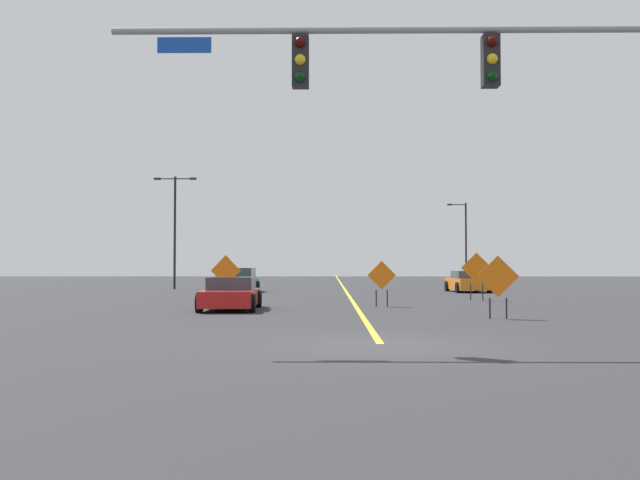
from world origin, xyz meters
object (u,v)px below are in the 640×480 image
traffic_signal_assembly (591,81)px  car_green_approaching (241,281)px  construction_sign_left_shoulder (382,278)px  construction_sign_median_near (477,270)px  street_lamp_near_right (175,223)px  construction_sign_right_lane (226,272)px  car_orange_distant (468,282)px  street_lamp_far_left (464,239)px  construction_sign_median_far (498,279)px  car_red_passing (231,294)px

traffic_signal_assembly → car_green_approaching: traffic_signal_assembly is taller
construction_sign_left_shoulder → car_green_approaching: size_ratio=0.41×
construction_sign_median_near → street_lamp_near_right: bearing=136.4°
construction_sign_left_shoulder → construction_sign_right_lane: bearing=146.8°
construction_sign_left_shoulder → car_orange_distant: bearing=68.6°
traffic_signal_assembly → street_lamp_far_left: street_lamp_far_left is taller
construction_sign_median_far → car_green_approaching: bearing=114.6°
construction_sign_median_near → car_red_passing: 12.59m
traffic_signal_assembly → construction_sign_median_near: traffic_signal_assembly is taller
traffic_signal_assembly → street_lamp_near_right: street_lamp_near_right is taller
traffic_signal_assembly → street_lamp_near_right: size_ratio=2.00×
street_lamp_far_left → construction_sign_left_shoulder: 38.22m
car_red_passing → traffic_signal_assembly: bearing=-52.8°
construction_sign_left_shoulder → car_green_approaching: bearing=114.7°
construction_sign_median_near → car_orange_distant: 11.13m
street_lamp_far_left → street_lamp_near_right: bearing=-146.2°
traffic_signal_assembly → construction_sign_median_far: 8.25m
car_red_passing → car_green_approaching: size_ratio=1.08×
car_red_passing → construction_sign_left_shoulder: bearing=20.6°
construction_sign_right_lane → car_green_approaching: (-0.77, 11.78, -0.60)m
construction_sign_left_shoulder → construction_sign_median_near: construction_sign_median_near is taller
construction_sign_right_lane → car_orange_distant: bearing=42.3°
traffic_signal_assembly → construction_sign_median_far: traffic_signal_assembly is taller
car_orange_distant → traffic_signal_assembly: bearing=-95.9°
street_lamp_far_left → construction_sign_median_far: size_ratio=3.84×
street_lamp_near_right → construction_sign_median_far: 32.43m
street_lamp_far_left → construction_sign_median_near: bearing=-99.4°
car_orange_distant → construction_sign_left_shoulder: bearing=-111.4°
traffic_signal_assembly → construction_sign_left_shoulder: bearing=103.4°
street_lamp_far_left → construction_sign_left_shoulder: size_ratio=4.08×
car_red_passing → car_orange_distant: car_orange_distant is taller
street_lamp_far_left → construction_sign_median_far: bearing=-99.1°
street_lamp_far_left → car_orange_distant: bearing=-99.9°
street_lamp_far_left → car_orange_distant: (-3.59, -20.62, -3.37)m
car_green_approaching → traffic_signal_assembly: bearing=-70.3°
construction_sign_left_shoulder → construction_sign_median_near: size_ratio=0.81×
construction_sign_right_lane → car_green_approaching: 11.82m
traffic_signal_assembly → construction_sign_right_lane: traffic_signal_assembly is taller
street_lamp_near_right → construction_sign_median_near: size_ratio=3.54×
construction_sign_median_near → car_orange_distant: (1.65, 10.98, -0.77)m
traffic_signal_assembly → street_lamp_far_left: (6.67, 50.49, -1.29)m
construction_sign_left_shoulder → traffic_signal_assembly: bearing=-76.6°
traffic_signal_assembly → construction_sign_median_far: bearing=92.2°
construction_sign_median_far → car_orange_distant: bearing=81.6°
construction_sign_left_shoulder → construction_sign_median_far: bearing=-65.5°
construction_sign_left_shoulder → construction_sign_right_lane: construction_sign_right_lane is taller
construction_sign_median_far → street_lamp_near_right: bearing=118.9°
street_lamp_far_left → street_lamp_near_right: size_ratio=0.93×
construction_sign_right_lane → car_red_passing: size_ratio=0.44×
construction_sign_left_shoulder → car_green_approaching: (-7.42, 16.13, -0.43)m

